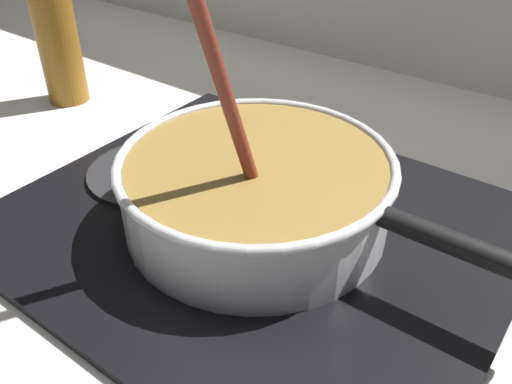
% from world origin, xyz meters
% --- Properties ---
extents(ground, '(2.40, 1.60, 0.04)m').
position_xyz_m(ground, '(0.00, 0.00, -0.02)').
color(ground, beige).
extents(hob_plate, '(0.56, 0.48, 0.01)m').
position_xyz_m(hob_plate, '(0.03, 0.23, 0.01)').
color(hob_plate, black).
rests_on(hob_plate, ground).
extents(burner_ring, '(0.19, 0.19, 0.01)m').
position_xyz_m(burner_ring, '(0.03, 0.23, 0.02)').
color(burner_ring, '#592D0C').
rests_on(burner_ring, hob_plate).
extents(spare_burner, '(0.16, 0.16, 0.01)m').
position_xyz_m(spare_burner, '(-0.15, 0.23, 0.01)').
color(spare_burner, '#262628').
rests_on(spare_burner, hob_plate).
extents(cooking_pan, '(0.46, 0.31, 0.31)m').
position_xyz_m(cooking_pan, '(0.03, 0.23, 0.06)').
color(cooking_pan, silver).
rests_on(cooking_pan, hob_plate).
extents(sauce_bottle, '(0.07, 0.07, 0.28)m').
position_xyz_m(sauce_bottle, '(-0.45, 0.33, 0.12)').
color(sauce_bottle, '#8C5919').
rests_on(sauce_bottle, ground).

